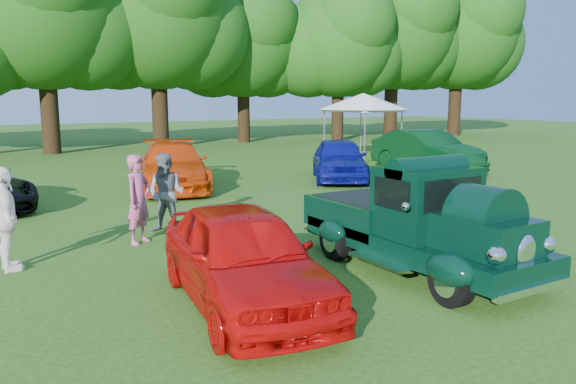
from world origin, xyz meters
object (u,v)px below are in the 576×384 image
red_convertible (243,256)px  spectator_pink (139,199)px  hero_pickup (417,225)px  back_car_green (426,151)px  back_car_orange (173,166)px  spectator_white (6,219)px  spectator_grey (166,193)px  canopy_tent (363,102)px  back_car_blue (339,159)px

red_convertible → spectator_pink: bearing=101.7°
hero_pickup → red_convertible: bearing=179.2°
back_car_green → back_car_orange: bearing=177.3°
spectator_pink → spectator_white: spectator_pink is taller
spectator_pink → spectator_grey: 0.93m
spectator_pink → spectator_white: 2.44m
canopy_tent → spectator_pink: bearing=-143.9°
back_car_green → spectator_grey: size_ratio=2.91×
red_convertible → spectator_white: 4.22m
back_car_blue → canopy_tent: bearing=76.0°
spectator_grey → back_car_blue: bearing=75.6°
back_car_blue → back_car_green: (4.10, 0.03, 0.07)m
spectator_white → red_convertible: bearing=-145.4°
hero_pickup → back_car_green: size_ratio=0.91×
spectator_white → canopy_tent: (15.50, 10.25, 1.77)m
spectator_grey → spectator_white: 3.32m
back_car_orange → spectator_pink: spectator_pink is taller
spectator_white → canopy_tent: 18.67m
spectator_white → canopy_tent: bearing=-59.5°
spectator_grey → canopy_tent: (12.41, 9.04, 1.79)m
hero_pickup → back_car_green: bearing=44.4°
back_car_blue → spectator_pink: bearing=-118.1°
back_car_orange → canopy_tent: size_ratio=1.07×
back_car_orange → back_car_blue: bearing=4.7°
hero_pickup → spectator_pink: bearing=129.5°
back_car_orange → back_car_blue: 5.63m
red_convertible → canopy_tent: bearing=54.9°
hero_pickup → back_car_orange: size_ratio=0.89×
hero_pickup → canopy_tent: 16.91m
spectator_pink → spectator_white: (-2.35, -0.66, -0.01)m
back_car_blue → spectator_pink: size_ratio=2.48×
back_car_orange → back_car_blue: (5.51, -1.16, 0.01)m
red_convertible → spectator_white: spectator_white is taller
back_car_blue → canopy_tent: canopy_tent is taller
back_car_orange → spectator_white: bearing=-111.2°
back_car_green → canopy_tent: canopy_tent is taller
back_car_green → hero_pickup: bearing=-131.5°
back_car_orange → canopy_tent: canopy_tent is taller
red_convertible → back_car_green: (12.25, 8.92, 0.12)m
spectator_grey → canopy_tent: canopy_tent is taller
back_car_blue → spectator_grey: 8.78m
red_convertible → back_car_blue: bearing=56.0°
back_car_green → spectator_white: spectator_white is taller
back_car_blue → spectator_grey: (-7.63, -4.34, 0.10)m
red_convertible → spectator_grey: bearing=91.9°
back_car_blue → back_car_green: bearing=31.9°
back_car_orange → spectator_pink: size_ratio=2.87×
red_convertible → spectator_white: (-2.57, 3.34, 0.17)m
spectator_grey → spectator_pink: bearing=-97.3°
red_convertible → spectator_pink: size_ratio=2.32×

